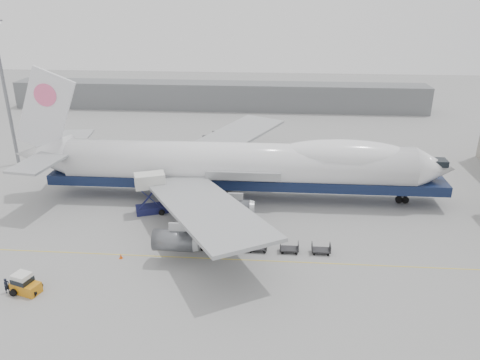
# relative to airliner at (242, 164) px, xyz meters

# --- Properties ---
(ground) EXTENTS (260.00, 260.00, 0.00)m
(ground) POSITION_rel_airliner_xyz_m (-0.64, -12.00, -5.62)
(ground) COLOR gray
(ground) RESTS_ON ground
(apron_line) EXTENTS (60.00, 0.15, 0.01)m
(apron_line) POSITION_rel_airliner_xyz_m (-0.64, -18.00, -5.62)
(apron_line) COLOR gold
(apron_line) RESTS_ON ground
(hangar) EXTENTS (110.00, 8.00, 7.00)m
(hangar) POSITION_rel_airliner_xyz_m (-10.64, 58.00, -2.12)
(hangar) COLOR slate
(hangar) RESTS_ON ground
(floodlight_mast) EXTENTS (2.40, 2.40, 25.43)m
(floodlight_mast) POSITION_rel_airliner_xyz_m (-42.64, 12.00, 8.64)
(floodlight_mast) COLOR slate
(floodlight_mast) RESTS_ON ground
(airliner) EXTENTS (67.00, 55.30, 19.98)m
(airliner) POSITION_rel_airliner_xyz_m (0.00, 0.00, 0.00)
(airliner) COLOR white
(airliner) RESTS_ON ground
(catering_truck) EXTENTS (5.03, 4.19, 6.00)m
(catering_truck) POSITION_rel_airliner_xyz_m (-12.74, -6.01, -2.20)
(catering_truck) COLOR #191C4C
(catering_truck) RESTS_ON ground
(baggage_tug) EXTENTS (3.38, 2.46, 2.22)m
(baggage_tug) POSITION_rel_airliner_xyz_m (-21.40, -26.22, -4.64)
(baggage_tug) COLOR #C37812
(baggage_tug) RESTS_ON ground
(ground_worker) EXTENTS (0.65, 0.75, 1.72)m
(ground_worker) POSITION_rel_airliner_xyz_m (-23.27, -26.45, -4.77)
(ground_worker) COLOR black
(ground_worker) RESTS_ON ground
(traffic_cone) EXTENTS (0.42, 0.42, 0.61)m
(traffic_cone) POSITION_rel_airliner_xyz_m (-13.33, -18.80, -5.33)
(traffic_cone) COLOR #D6490B
(traffic_cone) RESTS_ON ground
(dolly_0) EXTENTS (2.30, 1.35, 1.30)m
(dolly_0) POSITION_rel_airliner_xyz_m (-8.56, -15.73, -5.09)
(dolly_0) COLOR #2D2D30
(dolly_0) RESTS_ON ground
(dolly_1) EXTENTS (2.30, 1.35, 1.30)m
(dolly_1) POSITION_rel_airliner_xyz_m (-4.67, -15.73, -5.09)
(dolly_1) COLOR #2D2D30
(dolly_1) RESTS_ON ground
(dolly_2) EXTENTS (2.30, 1.35, 1.30)m
(dolly_2) POSITION_rel_airliner_xyz_m (-0.78, -15.73, -5.09)
(dolly_2) COLOR #2D2D30
(dolly_2) RESTS_ON ground
(dolly_3) EXTENTS (2.30, 1.35, 1.30)m
(dolly_3) POSITION_rel_airliner_xyz_m (3.11, -15.73, -5.09)
(dolly_3) COLOR #2D2D30
(dolly_3) RESTS_ON ground
(dolly_4) EXTENTS (2.30, 1.35, 1.30)m
(dolly_4) POSITION_rel_airliner_xyz_m (6.99, -15.73, -5.09)
(dolly_4) COLOR #2D2D30
(dolly_4) RESTS_ON ground
(dolly_5) EXTENTS (2.30, 1.35, 1.30)m
(dolly_5) POSITION_rel_airliner_xyz_m (10.88, -15.73, -5.09)
(dolly_5) COLOR #2D2D30
(dolly_5) RESTS_ON ground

